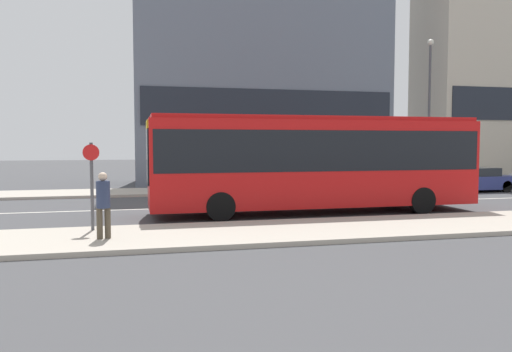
% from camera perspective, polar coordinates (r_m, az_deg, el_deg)
% --- Properties ---
extents(ground_plane, '(120.00, 120.00, 0.00)m').
position_cam_1_polar(ground_plane, '(19.85, -5.81, -3.58)').
color(ground_plane, '#444447').
extents(sidewalk_near, '(44.00, 3.50, 0.13)m').
position_cam_1_polar(sidewalk_near, '(13.74, -2.21, -6.57)').
color(sidewalk_near, '#B2A899').
rests_on(sidewalk_near, ground_plane).
extents(sidewalk_far, '(44.00, 3.50, 0.13)m').
position_cam_1_polar(sidewalk_far, '(26.01, -7.70, -1.71)').
color(sidewalk_far, '#B2A899').
rests_on(sidewalk_far, ground_plane).
extents(lane_centerline, '(41.80, 0.16, 0.01)m').
position_cam_1_polar(lane_centerline, '(19.85, -5.81, -3.57)').
color(lane_centerline, silver).
rests_on(lane_centerline, ground_plane).
extents(apartment_block_left_tower, '(16.09, 5.56, 16.93)m').
position_cam_1_polar(apartment_block_left_tower, '(33.28, 0.58, 14.02)').
color(apartment_block_left_tower, slate).
rests_on(apartment_block_left_tower, ground_plane).
extents(city_bus, '(11.86, 2.54, 3.47)m').
position_cam_1_polar(city_bus, '(18.16, 6.74, 2.04)').
color(city_bus, red).
rests_on(city_bus, ground_plane).
extents(parked_car_0, '(3.99, 1.88, 1.25)m').
position_cam_1_polar(parked_car_0, '(28.69, 23.69, -0.41)').
color(parked_car_0, navy).
rests_on(parked_car_0, ground_plane).
extents(pedestrian_near_stop, '(0.34, 0.34, 1.68)m').
position_cam_1_polar(pedestrian_near_stop, '(13.09, -17.06, -2.76)').
color(pedestrian_near_stop, '#4C4233').
rests_on(pedestrian_near_stop, sidewalk_near).
extents(bus_stop_sign, '(0.44, 0.12, 2.42)m').
position_cam_1_polar(bus_stop_sign, '(14.42, -18.27, -0.30)').
color(bus_stop_sign, '#4C4C51').
rests_on(bus_stop_sign, sidewalk_near).
extents(street_lamp, '(0.36, 0.36, 8.20)m').
position_cam_1_polar(street_lamp, '(29.95, 19.20, 8.33)').
color(street_lamp, '#4C4C51').
rests_on(street_lamp, sidewalk_far).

